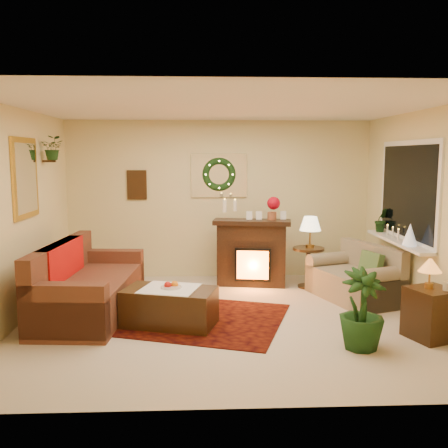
{
  "coord_description": "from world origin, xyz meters",
  "views": [
    {
      "loc": [
        -0.28,
        -6.02,
        2.03
      ],
      "look_at": [
        0.0,
        0.35,
        1.15
      ],
      "focal_mm": 40.0,
      "sensor_mm": 36.0,
      "label": 1
    }
  ],
  "objects_px": {
    "fireplace": "(252,251)",
    "coffee_table": "(170,308)",
    "end_table_square": "(431,315)",
    "sofa": "(91,281)",
    "side_table_round": "(308,267)",
    "loveseat": "(354,270)"
  },
  "relations": [
    {
      "from": "fireplace",
      "to": "side_table_round",
      "type": "xyz_separation_m",
      "value": [
        0.86,
        -0.17,
        -0.22
      ]
    },
    {
      "from": "end_table_square",
      "to": "side_table_round",
      "type": "bearing_deg",
      "value": 112.29
    },
    {
      "from": "coffee_table",
      "to": "fireplace",
      "type": "bearing_deg",
      "value": 73.5
    },
    {
      "from": "side_table_round",
      "to": "end_table_square",
      "type": "bearing_deg",
      "value": -67.71
    },
    {
      "from": "loveseat",
      "to": "side_table_round",
      "type": "height_order",
      "value": "loveseat"
    },
    {
      "from": "fireplace",
      "to": "loveseat",
      "type": "xyz_separation_m",
      "value": [
        1.37,
        -0.85,
        -0.13
      ]
    },
    {
      "from": "fireplace",
      "to": "loveseat",
      "type": "distance_m",
      "value": 1.61
    },
    {
      "from": "fireplace",
      "to": "side_table_round",
      "type": "height_order",
      "value": "fireplace"
    },
    {
      "from": "side_table_round",
      "to": "loveseat",
      "type": "bearing_deg",
      "value": -53.01
    },
    {
      "from": "fireplace",
      "to": "coffee_table",
      "type": "distance_m",
      "value": 2.21
    },
    {
      "from": "loveseat",
      "to": "side_table_round",
      "type": "distance_m",
      "value": 0.85
    },
    {
      "from": "loveseat",
      "to": "end_table_square",
      "type": "distance_m",
      "value": 1.61
    },
    {
      "from": "sofa",
      "to": "side_table_round",
      "type": "xyz_separation_m",
      "value": [
        3.06,
        1.18,
        -0.1
      ]
    },
    {
      "from": "sofa",
      "to": "end_table_square",
      "type": "height_order",
      "value": "sofa"
    },
    {
      "from": "end_table_square",
      "to": "coffee_table",
      "type": "distance_m",
      "value": 2.99
    },
    {
      "from": "end_table_square",
      "to": "coffee_table",
      "type": "relative_size",
      "value": 0.53
    },
    {
      "from": "sofa",
      "to": "coffee_table",
      "type": "xyz_separation_m",
      "value": [
        1.04,
        -0.49,
        -0.22
      ]
    },
    {
      "from": "coffee_table",
      "to": "end_table_square",
      "type": "bearing_deg",
      "value": 5.13
    },
    {
      "from": "fireplace",
      "to": "loveseat",
      "type": "bearing_deg",
      "value": -22.4
    },
    {
      "from": "fireplace",
      "to": "end_table_square",
      "type": "height_order",
      "value": "fireplace"
    },
    {
      "from": "loveseat",
      "to": "side_table_round",
      "type": "bearing_deg",
      "value": 107.38
    },
    {
      "from": "sofa",
      "to": "end_table_square",
      "type": "distance_m",
      "value": 4.11
    }
  ]
}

